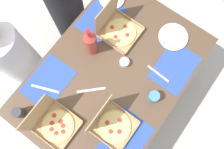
{
  "coord_description": "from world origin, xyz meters",
  "views": [
    {
      "loc": [
        -0.34,
        -0.25,
        2.43
      ],
      "look_at": [
        0.0,
        0.0,
        0.78
      ],
      "focal_mm": 37.21,
      "sensor_mm": 36.0,
      "label": 1
    }
  ],
  "objects": [
    {
      "name": "fork_by_near_right",
      "position": [
        0.21,
        -0.27,
        0.78
      ],
      "size": [
        0.03,
        0.19,
        0.0
      ],
      "primitive_type": "cube",
      "rotation": [
        0.0,
        0.0,
        4.66
      ],
      "color": "#B7B7BC",
      "rests_on": "dining_table"
    },
    {
      "name": "knife_by_near_left",
      "position": [
        -0.18,
        0.05,
        0.78
      ],
      "size": [
        0.16,
        0.16,
        0.0
      ],
      "primitive_type": "cube",
      "rotation": [
        0.0,
        0.0,
        2.34
      ],
      "color": "#B7B7BC",
      "rests_on": "dining_table"
    },
    {
      "name": "condiment_bowl",
      "position": [
        0.12,
        -0.02,
        0.8
      ],
      "size": [
        0.07,
        0.07,
        0.05
      ],
      "primitive_type": "cylinder",
      "color": "white",
      "rests_on": "dining_table"
    },
    {
      "name": "placemat_near_left",
      "position": [
        -0.32,
        -0.34,
        0.78
      ],
      "size": [
        0.36,
        0.26,
        0.0
      ],
      "primitive_type": "cube",
      "color": "#2D4C9E",
      "rests_on": "dining_table"
    },
    {
      "name": "pizza_box_corner_right",
      "position": [
        0.3,
        0.17,
        0.83
      ],
      "size": [
        0.27,
        0.28,
        0.31
      ],
      "color": "tan",
      "rests_on": "dining_table"
    },
    {
      "name": "soda_bottle",
      "position": [
        0.07,
        0.24,
        0.91
      ],
      "size": [
        0.09,
        0.09,
        0.32
      ],
      "color": "#B2382D",
      "rests_on": "dining_table"
    },
    {
      "name": "cup_red",
      "position": [
        0.03,
        -0.34,
        0.82
      ],
      "size": [
        0.08,
        0.08,
        0.09
      ],
      "primitive_type": "cylinder",
      "color": "teal",
      "rests_on": "dining_table"
    },
    {
      "name": "knife_by_far_right",
      "position": [
        -0.37,
        0.33,
        0.78
      ],
      "size": [
        0.09,
        0.2,
        0.0
      ],
      "primitive_type": "cube",
      "rotation": [
        0.0,
        0.0,
        1.94
      ],
      "color": "#B7B7BC",
      "rests_on": "dining_table"
    },
    {
      "name": "dining_table",
      "position": [
        0.0,
        0.0,
        0.66
      ],
      "size": [
        1.42,
        0.99,
        0.78
      ],
      "color": "#3F3328",
      "rests_on": "ground_plane"
    },
    {
      "name": "ground_plane",
      "position": [
        0.0,
        0.0,
        0.0
      ],
      "size": [
        6.0,
        6.0,
        0.0
      ],
      "primitive_type": "plane",
      "color": "beige"
    },
    {
      "name": "placemat_near_right",
      "position": [
        0.32,
        -0.34,
        0.78
      ],
      "size": [
        0.36,
        0.26,
        0.0
      ],
      "primitive_type": "cube",
      "color": "#2D4C9E",
      "rests_on": "dining_table"
    },
    {
      "name": "pizza_box_corner_left",
      "position": [
        -0.29,
        -0.21,
        0.83
      ],
      "size": [
        0.26,
        0.26,
        0.3
      ],
      "color": "tan",
      "rests_on": "dining_table"
    },
    {
      "name": "diner_right_seat",
      "position": [
        0.32,
        0.75,
        0.52
      ],
      "size": [
        0.32,
        0.32,
        1.17
      ],
      "color": "black",
      "rests_on": "ground_plane"
    },
    {
      "name": "pizza_box_center",
      "position": [
        -0.52,
        0.11,
        0.83
      ],
      "size": [
        0.26,
        0.26,
        0.3
      ],
      "color": "tan",
      "rests_on": "dining_table"
    },
    {
      "name": "placemat_far_right",
      "position": [
        0.32,
        0.34,
        0.78
      ],
      "size": [
        0.36,
        0.26,
        0.0
      ],
      "primitive_type": "cube",
      "color": "#2D4C9E",
      "rests_on": "dining_table"
    },
    {
      "name": "plate_near_right",
      "position": [
        0.51,
        -0.2,
        0.79
      ],
      "size": [
        0.23,
        0.23,
        0.02
      ],
      "color": "white",
      "rests_on": "dining_table"
    },
    {
      "name": "cup_clear_left",
      "position": [
        -0.6,
        0.35,
        0.83
      ],
      "size": [
        0.07,
        0.07,
        0.1
      ],
      "primitive_type": "cylinder",
      "color": "#333338",
      "rests_on": "dining_table"
    },
    {
      "name": "diner_left_seat",
      "position": [
        -0.32,
        0.75,
        0.55
      ],
      "size": [
        0.32,
        0.32,
        1.22
      ],
      "color": "white",
      "rests_on": "ground_plane"
    },
    {
      "name": "placemat_far_left",
      "position": [
        -0.32,
        0.34,
        0.78
      ],
      "size": [
        0.36,
        0.26,
        0.0
      ],
      "primitive_type": "cube",
      "color": "#2D4C9E",
      "rests_on": "dining_table"
    }
  ]
}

